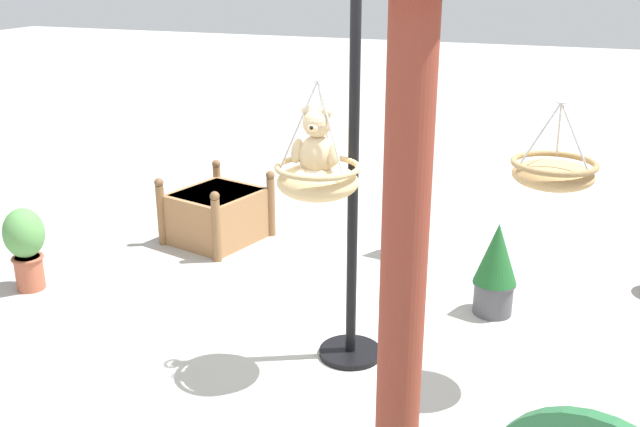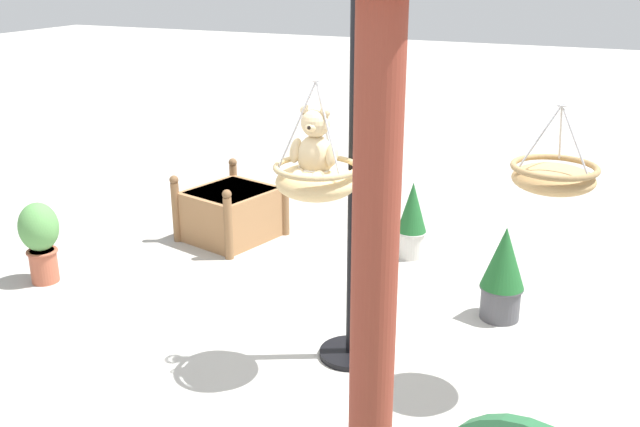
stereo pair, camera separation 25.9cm
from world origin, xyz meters
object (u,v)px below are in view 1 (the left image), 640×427
Objects in this scene: hanging_basket_with_teddy at (318,179)px; potted_plant_flowering_red at (400,218)px; greenhouse_pillar_far_back at (401,324)px; potted_plant_fern_front at (25,244)px; potted_plant_tall_leafy at (496,268)px; wooden_planter_box at (217,214)px; display_pole_central at (352,250)px; hanging_basket_left_high at (553,173)px; teddy_bear at (316,148)px.

hanging_basket_with_teddy reaches higher than potted_plant_flowering_red.
greenhouse_pillar_far_back is 3.87m from potted_plant_flowering_red.
hanging_basket_with_teddy is 1.03× the size of potted_plant_fern_front.
potted_plant_tall_leafy is (-0.99, 0.89, 0.01)m from potted_plant_flowering_red.
potted_plant_flowering_red reaches higher than potted_plant_fern_front.
potted_plant_flowering_red is 0.97× the size of potted_plant_tall_leafy.
potted_plant_fern_front is at bearing 58.45° from wooden_planter_box.
display_pole_central is 1.38m from hanging_basket_left_high.
hanging_basket_with_teddy is at bearing 133.17° from wooden_planter_box.
potted_plant_fern_front is at bearing 13.81° from potted_plant_tall_leafy.
wooden_planter_box is (1.77, -1.90, -1.28)m from teddy_bear.
hanging_basket_with_teddy is 0.20m from teddy_bear.
potted_plant_fern_front is at bearing 33.50° from potted_plant_flowering_red.
teddy_bear is at bearing 90.00° from hanging_basket_with_teddy.
hanging_basket_with_teddy reaches higher than teddy_bear.
display_pole_central reaches higher than potted_plant_tall_leafy.
greenhouse_pillar_far_back is at bearing 121.29° from hanging_basket_with_teddy.
greenhouse_pillar_far_back reaches higher than display_pole_central.
potted_plant_flowering_red is (-0.01, -2.16, -1.18)m from teddy_bear.
hanging_basket_with_teddy is (0.15, 0.25, 0.55)m from display_pole_central.
hanging_basket_left_high is 0.69× the size of potted_plant_tall_leafy.
potted_plant_fern_front is at bearing -26.90° from greenhouse_pillar_far_back.
potted_plant_tall_leafy is at bearing -128.25° from teddy_bear.
greenhouse_pillar_far_back reaches higher than hanging_basket_with_teddy.
hanging_basket_with_teddy is 1.87m from potted_plant_tall_leafy.
potted_plant_fern_front is at bearing -0.34° from hanging_basket_left_high.
potted_plant_fern_front is (2.87, -0.08, -0.39)m from display_pole_central.
display_pole_central reaches higher than potted_plant_fern_front.
hanging_basket_with_teddy is 1.41m from hanging_basket_left_high.
greenhouse_pillar_far_back is (0.45, 1.82, -0.16)m from hanging_basket_left_high.
potted_plant_fern_front is (2.72, -0.35, -1.14)m from teddy_bear.
hanging_basket_left_high is at bearing 111.56° from potted_plant_tall_leafy.
hanging_basket_with_teddy reaches higher than potted_plant_tall_leafy.
hanging_basket_left_high is at bearing -103.80° from greenhouse_pillar_far_back.
display_pole_central is 0.63m from hanging_basket_with_teddy.
display_pole_central is at bearing -66.40° from greenhouse_pillar_far_back.
potted_plant_flowering_red is at bearing -90.24° from hanging_basket_with_teddy.
potted_plant_flowering_red is (1.36, -1.83, -1.08)m from hanging_basket_left_high.
wooden_planter_box is at bearing -40.43° from display_pole_central.
hanging_basket_left_high is 1.88m from greenhouse_pillar_far_back.
teddy_bear is at bearing 51.75° from potted_plant_tall_leafy.
teddy_bear reaches higher than potted_plant_flowering_red.
potted_plant_fern_front reaches higher than wooden_planter_box.
display_pole_central is 3.43× the size of hanging_basket_with_teddy.
teddy_bear is at bearing 61.17° from display_pole_central.
potted_plant_fern_front is at bearing -1.61° from display_pole_central.
potted_plant_tall_leafy is (-3.72, -0.91, -0.02)m from potted_plant_fern_front.
teddy_bear is at bearing 132.83° from wooden_planter_box.
potted_plant_fern_front is (2.72, -0.33, -0.94)m from hanging_basket_with_teddy.
hanging_basket_left_high is at bearing -166.47° from teddy_bear.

